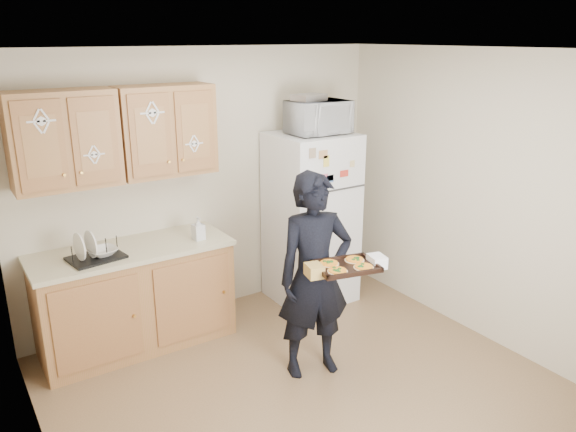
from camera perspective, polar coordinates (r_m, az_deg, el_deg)
The scene contains 23 objects.
floor at distance 4.42m, azimuth 2.89°, elevation -17.94°, with size 3.60×3.60×0.00m, color brown.
ceiling at distance 3.59m, azimuth 3.54°, elevation 16.46°, with size 3.60×3.60×0.00m, color silver.
wall_back at distance 5.32m, azimuth -8.33°, elevation 3.15°, with size 3.60×0.04×2.50m, color beige.
wall_front at distance 2.74m, azimuth 26.62°, elevation -13.47°, with size 3.60×0.04×2.50m, color beige.
wall_left at distance 3.20m, azimuth -24.21°, elevation -8.55°, with size 0.04×3.60×2.50m, color beige.
wall_right at distance 5.05m, azimuth 19.91°, elevation 1.47°, with size 0.04×3.60×2.50m, color beige.
refrigerator at distance 5.58m, azimuth 2.35°, elevation -0.25°, with size 0.75×0.70×1.70m, color white.
base_cabinet at distance 5.03m, azimuth -15.21°, elevation -8.15°, with size 1.60×0.60×0.86m, color olive.
countertop at distance 4.86m, azimuth -15.64°, elevation -3.37°, with size 1.64×0.64×0.04m, color beige.
upper_cab_left at distance 4.65m, azimuth -21.85°, elevation 7.18°, with size 0.80×0.33×0.75m, color olive.
upper_cab_right at distance 4.87m, azimuth -12.33°, elevation 8.49°, with size 0.80×0.33×0.75m, color olive.
cereal_box at distance 6.29m, azimuth 4.85°, elevation -4.86°, with size 0.20×0.07×0.32m, color gold.
person at distance 4.35m, azimuth 2.73°, elevation -6.12°, with size 0.60×0.39×1.64m, color black.
baking_tray at distance 4.11m, azimuth 5.92°, elevation -5.19°, with size 0.44×0.32×0.04m, color black.
pizza_front_left at distance 4.00m, azimuth 5.05°, elevation -5.56°, with size 0.15×0.15×0.02m, color orange.
pizza_front_right at distance 4.08m, azimuth 7.69°, elevation -5.14°, with size 0.15×0.15×0.02m, color orange.
pizza_back_left at distance 4.12m, azimuth 4.19°, elevation -4.80°, with size 0.15×0.15×0.02m, color orange.
pizza_back_right at distance 4.20m, azimuth 6.77°, elevation -4.41°, with size 0.15×0.15×0.02m, color orange.
microwave at distance 5.33m, azimuth 3.10°, elevation 9.98°, with size 0.56×0.38×0.31m, color white.
foil_pan at distance 5.28m, azimuth 2.13°, elevation 11.94°, with size 0.29×0.20×0.06m, color #ACABB2.
dish_rack at distance 4.68m, azimuth -19.00°, elevation -3.20°, with size 0.41×0.30×0.16m, color black.
bowl at distance 4.70m, azimuth -18.30°, elevation -3.46°, with size 0.22×0.22×0.05m, color silver.
soap_bottle at distance 4.89m, azimuth -9.11°, elevation -1.25°, with size 0.09×0.09×0.20m, color white.
Camera 1 is at (-2.13, -2.88, 2.59)m, focal length 35.00 mm.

